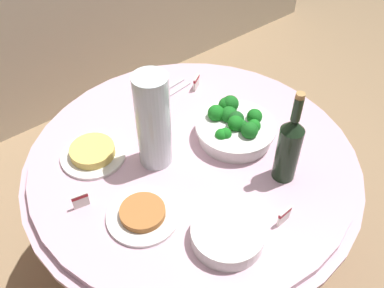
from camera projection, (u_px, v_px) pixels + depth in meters
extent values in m
plane|color=#9E7F5B|center=(192.00, 265.00, 1.99)|extent=(6.00, 6.00, 0.00)
cylinder|color=maroon|center=(192.00, 222.00, 1.75)|extent=(1.01, 1.01, 0.69)
cylinder|color=#E0B2C6|center=(192.00, 162.00, 1.50)|extent=(1.16, 1.16, 0.02)
cylinder|color=#E0B2C6|center=(192.00, 157.00, 1.48)|extent=(1.10, 1.10, 0.03)
cylinder|color=white|center=(235.00, 133.00, 1.51)|extent=(0.26, 0.26, 0.05)
cylinder|color=white|center=(236.00, 126.00, 1.49)|extent=(0.28, 0.28, 0.01)
sphere|color=#19771E|center=(216.00, 113.00, 1.50)|extent=(0.06, 0.06, 0.06)
sphere|color=#197E1E|center=(221.00, 135.00, 1.45)|extent=(0.04, 0.04, 0.04)
sphere|color=#19711E|center=(255.00, 116.00, 1.50)|extent=(0.05, 0.05, 0.05)
sphere|color=#196A1E|center=(250.00, 130.00, 1.44)|extent=(0.06, 0.06, 0.06)
sphere|color=#19701E|center=(227.00, 105.00, 1.54)|extent=(0.06, 0.06, 0.06)
sphere|color=#19551E|center=(236.00, 119.00, 1.48)|extent=(0.06, 0.06, 0.06)
sphere|color=#19681E|center=(230.00, 104.00, 1.54)|extent=(0.06, 0.06, 0.06)
sphere|color=#19781E|center=(254.00, 126.00, 1.47)|extent=(0.05, 0.05, 0.05)
sphere|color=#19781E|center=(236.00, 123.00, 1.46)|extent=(0.06, 0.06, 0.06)
sphere|color=#196C1E|center=(229.00, 115.00, 1.50)|extent=(0.06, 0.06, 0.06)
sphere|color=#19641E|center=(240.00, 125.00, 1.47)|extent=(0.05, 0.05, 0.05)
sphere|color=#197C1E|center=(225.00, 134.00, 1.45)|extent=(0.04, 0.04, 0.04)
cylinder|color=white|center=(227.00, 238.00, 1.23)|extent=(0.21, 0.21, 0.01)
cylinder|color=white|center=(227.00, 237.00, 1.22)|extent=(0.21, 0.21, 0.01)
cylinder|color=white|center=(227.00, 235.00, 1.21)|extent=(0.21, 0.21, 0.01)
cylinder|color=white|center=(228.00, 233.00, 1.21)|extent=(0.21, 0.21, 0.01)
cylinder|color=white|center=(228.00, 231.00, 1.20)|extent=(0.21, 0.21, 0.01)
cylinder|color=black|center=(287.00, 154.00, 1.33)|extent=(0.07, 0.07, 0.20)
cone|color=black|center=(294.00, 125.00, 1.25)|extent=(0.07, 0.07, 0.04)
cylinder|color=black|center=(297.00, 109.00, 1.21)|extent=(0.03, 0.03, 0.08)
cylinder|color=#B2844C|center=(300.00, 96.00, 1.17)|extent=(0.03, 0.03, 0.02)
cylinder|color=silver|center=(153.00, 122.00, 1.34)|extent=(0.11, 0.11, 0.34)
sphere|color=#E5B26B|center=(161.00, 148.00, 1.44)|extent=(0.06, 0.06, 0.06)
sphere|color=#E5B26B|center=(150.00, 149.00, 1.43)|extent=(0.06, 0.06, 0.06)
sphere|color=#E5B26B|center=(156.00, 155.00, 1.41)|extent=(0.06, 0.06, 0.06)
sphere|color=#72C64C|center=(157.00, 135.00, 1.40)|extent=(0.06, 0.06, 0.06)
sphere|color=#72C64C|center=(148.00, 140.00, 1.39)|extent=(0.06, 0.06, 0.06)
sphere|color=#72C64C|center=(159.00, 143.00, 1.38)|extent=(0.06, 0.06, 0.06)
sphere|color=red|center=(152.00, 123.00, 1.37)|extent=(0.06, 0.06, 0.06)
sphere|color=red|center=(149.00, 130.00, 1.34)|extent=(0.06, 0.06, 0.06)
sphere|color=red|center=(160.00, 128.00, 1.35)|extent=(0.06, 0.06, 0.06)
sphere|color=#E5B26B|center=(148.00, 112.00, 1.32)|extent=(0.06, 0.06, 0.06)
sphere|color=#E5B26B|center=(151.00, 119.00, 1.30)|extent=(0.06, 0.06, 0.06)
sphere|color=#E5B26B|center=(159.00, 113.00, 1.32)|extent=(0.06, 0.06, 0.06)
sphere|color=#72C64C|center=(145.00, 100.00, 1.28)|extent=(0.06, 0.06, 0.06)
sphere|color=#72C64C|center=(154.00, 105.00, 1.26)|extent=(0.06, 0.06, 0.06)
sphere|color=#72C64C|center=(156.00, 97.00, 1.29)|extent=(0.06, 0.06, 0.06)
cylinder|color=silver|center=(170.00, 88.00, 1.73)|extent=(0.16, 0.03, 0.01)
cylinder|color=silver|center=(176.00, 92.00, 1.71)|extent=(0.16, 0.03, 0.01)
sphere|color=silver|center=(158.00, 99.00, 1.68)|extent=(0.01, 0.01, 0.01)
cylinder|color=white|center=(93.00, 155.00, 1.46)|extent=(0.22, 0.22, 0.01)
cylinder|color=#EACC60|center=(92.00, 151.00, 1.44)|extent=(0.15, 0.15, 0.03)
cylinder|color=white|center=(143.00, 216.00, 1.28)|extent=(0.22, 0.22, 0.01)
cylinder|color=#B77038|center=(143.00, 212.00, 1.27)|extent=(0.14, 0.14, 0.02)
cube|color=white|center=(284.00, 216.00, 1.25)|extent=(0.05, 0.01, 0.05)
cube|color=maroon|center=(285.00, 213.00, 1.24)|extent=(0.05, 0.01, 0.01)
cube|color=white|center=(196.00, 82.00, 1.72)|extent=(0.05, 0.03, 0.05)
cube|color=maroon|center=(196.00, 79.00, 1.70)|extent=(0.05, 0.03, 0.01)
cube|color=white|center=(81.00, 201.00, 1.30)|extent=(0.05, 0.02, 0.05)
cube|color=maroon|center=(79.00, 197.00, 1.28)|extent=(0.05, 0.02, 0.01)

